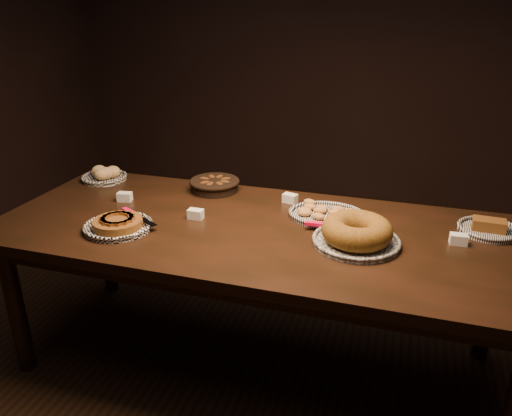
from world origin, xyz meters
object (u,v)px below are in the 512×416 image
(apple_tart_plate, at_px, (118,225))
(bundt_cake_plate, at_px, (357,233))
(madeleine_platter, at_px, (327,214))
(buffet_table, at_px, (257,242))

(apple_tart_plate, xyz_separation_m, bundt_cake_plate, (1.03, 0.17, 0.03))
(apple_tart_plate, height_order, madeleine_platter, apple_tart_plate)
(madeleine_platter, height_order, bundt_cake_plate, bundt_cake_plate)
(buffet_table, relative_size, bundt_cake_plate, 5.69)
(buffet_table, xyz_separation_m, apple_tart_plate, (-0.58, -0.21, 0.10))
(buffet_table, relative_size, apple_tart_plate, 7.26)
(buffet_table, xyz_separation_m, madeleine_platter, (0.28, 0.20, 0.09))
(buffet_table, height_order, bundt_cake_plate, bundt_cake_plate)
(madeleine_platter, xyz_separation_m, bundt_cake_plate, (0.16, -0.24, 0.03))
(buffet_table, bearing_deg, bundt_cake_plate, -5.11)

